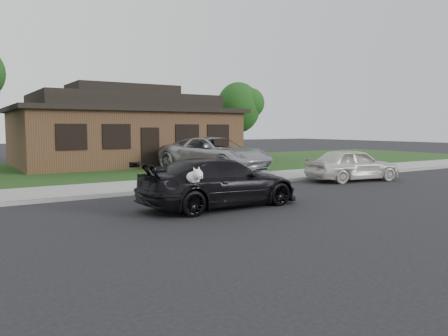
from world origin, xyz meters
TOP-DOWN VIEW (x-y plane):
  - ground at (0.00, 0.00)m, footprint 120.00×120.00m
  - sidewalk at (0.00, 5.00)m, footprint 60.00×3.00m
  - curb at (0.00, 3.50)m, footprint 60.00×0.12m
  - lawn at (0.00, 13.00)m, footprint 60.00×13.00m
  - driveway at (6.00, 10.00)m, footprint 4.50×13.00m
  - sedan at (1.52, 0.09)m, footprint 4.89×2.33m
  - minivan at (6.10, 7.89)m, footprint 4.27×6.56m
  - white_compact at (9.58, 2.29)m, footprint 4.31×2.31m
  - recycling_bin at (3.94, 4.75)m, footprint 0.63×0.63m
  - house at (4.00, 15.00)m, footprint 12.60×8.60m
  - tree_1 at (12.14, 14.40)m, footprint 3.15×3.00m

SIDE VIEW (x-z plane):
  - ground at x=0.00m, z-range 0.00..0.00m
  - sidewalk at x=0.00m, z-range 0.00..0.12m
  - curb at x=0.00m, z-range 0.00..0.12m
  - lawn at x=0.00m, z-range 0.00..0.13m
  - driveway at x=6.00m, z-range 0.00..0.14m
  - recycling_bin at x=3.94m, z-range 0.13..1.02m
  - white_compact at x=9.58m, z-range 0.00..1.39m
  - sedan at x=1.52m, z-range 0.00..1.40m
  - minivan at x=6.10m, z-range 0.14..1.82m
  - house at x=4.00m, z-range -0.19..4.46m
  - tree_1 at x=12.14m, z-range 1.09..6.34m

